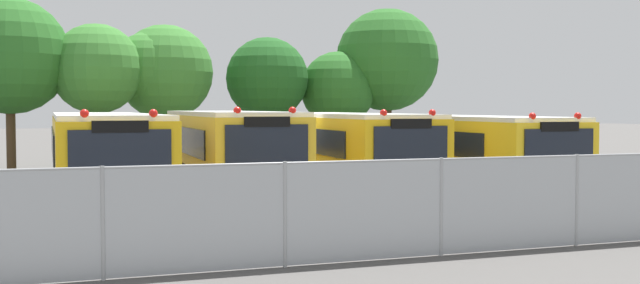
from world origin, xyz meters
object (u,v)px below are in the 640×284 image
school_bus_1 (228,150)px  tree_4 (340,90)px  school_bus_0 (102,154)px  tree_1 (95,70)px  school_bus_2 (345,149)px  traffic_cone (370,231)px  tree_5 (385,61)px  tree_3 (269,78)px  school_bus_3 (454,149)px  tree_2 (160,72)px  tree_0 (10,54)px

school_bus_1 → tree_4: size_ratio=1.78×
school_bus_0 → school_bus_1: size_ratio=1.23×
school_bus_1 → tree_1: 10.58m
school_bus_2 → traffic_cone: school_bus_2 is taller
school_bus_2 → tree_5: 13.04m
school_bus_1 → tree_1: (-3.25, 9.69, 2.73)m
school_bus_0 → tree_3: 13.77m
school_bus_1 → traffic_cone: (0.91, -8.34, -1.09)m
school_bus_0 → tree_4: bearing=-135.3°
school_bus_0 → tree_4: size_ratio=2.19×
school_bus_3 → tree_5: (2.67, 11.24, 3.47)m
tree_5 → school_bus_0: bearing=-140.0°
school_bus_0 → traffic_cone: bearing=118.0°
school_bus_2 → tree_1: bearing=-53.6°
tree_1 → tree_5: 13.16m
school_bus_3 → tree_4: tree_4 is taller
tree_3 → tree_4: (3.40, 0.15, -0.49)m
school_bus_1 → tree_4: 13.51m
school_bus_3 → tree_4: (0.41, 11.31, 2.11)m
traffic_cone → school_bus_1: bearing=96.2°
school_bus_2 → tree_4: (3.98, 11.00, 2.07)m
school_bus_2 → tree_4: size_ratio=1.88×
school_bus_3 → tree_2: tree_2 is taller
tree_0 → school_bus_0: bearing=-74.2°
school_bus_3 → school_bus_0: bearing=0.5°
school_bus_3 → traffic_cone: 10.23m
tree_0 → tree_3: (10.53, 1.11, -0.73)m
school_bus_0 → tree_4: (11.09, 11.28, 2.06)m
tree_2 → school_bus_1: bearing=-86.9°
school_bus_2 → tree_2: bearing=-67.4°
tree_1 → tree_3: (7.43, 1.16, -0.20)m
school_bus_0 → traffic_cone: (4.42, -8.06, -1.07)m
tree_0 → school_bus_2: bearing=-44.4°
school_bus_0 → tree_0: bearing=-75.0°
tree_1 → traffic_cone: bearing=-77.0°
school_bus_1 → tree_5: bearing=-131.4°
tree_4 → tree_5: bearing=-1.9°
school_bus_3 → tree_3: tree_3 is taller
tree_1 → traffic_cone: size_ratio=9.79×
school_bus_1 → tree_2: 10.97m
tree_0 → traffic_cone: size_ratio=11.29×
school_bus_1 → tree_2: tree_2 is taller
tree_2 → tree_0: bearing=-171.4°
school_bus_3 → tree_1: 14.72m
tree_0 → tree_3: bearing=6.0°
tree_5 → school_bus_3: bearing=-103.4°
school_bus_1 → school_bus_3: 7.18m
tree_1 → school_bus_0: bearing=-91.5°
school_bus_1 → school_bus_3: school_bus_1 is taller
school_bus_1 → school_bus_3: (7.17, -0.32, -0.07)m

